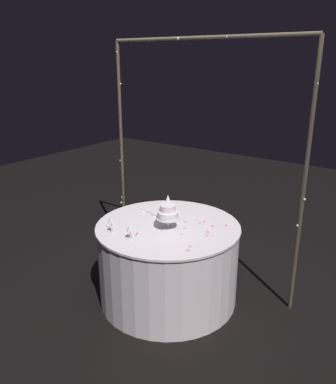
% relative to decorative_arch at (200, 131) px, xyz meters
% --- Properties ---
extents(ground_plane, '(12.00, 12.00, 0.00)m').
position_rel_decorative_arch_xyz_m(ground_plane, '(0.00, -0.54, -1.60)').
color(ground_plane, black).
extents(decorative_arch, '(2.17, 0.06, 2.47)m').
position_rel_decorative_arch_xyz_m(decorative_arch, '(0.00, 0.00, 0.00)').
color(decorative_arch, '#473D2D').
rests_on(decorative_arch, ground).
extents(main_table, '(1.36, 1.36, 0.78)m').
position_rel_decorative_arch_xyz_m(main_table, '(0.00, -0.54, -1.20)').
color(main_table, white).
rests_on(main_table, ground).
extents(tiered_cake, '(0.22, 0.22, 0.23)m').
position_rel_decorative_arch_xyz_m(tiered_cake, '(0.04, -0.60, -0.66)').
color(tiered_cake, silver).
rests_on(tiered_cake, main_table).
extents(wine_glass_0, '(0.06, 0.06, 0.16)m').
position_rel_decorative_arch_xyz_m(wine_glass_0, '(-0.32, -0.98, -0.69)').
color(wine_glass_0, silver).
rests_on(wine_glass_0, main_table).
extents(wine_glass_1, '(0.06, 0.06, 0.14)m').
position_rel_decorative_arch_xyz_m(wine_glass_1, '(-0.09, -0.98, -0.71)').
color(wine_glass_1, silver).
rests_on(wine_glass_1, main_table).
extents(wine_glass_2, '(0.06, 0.06, 0.15)m').
position_rel_decorative_arch_xyz_m(wine_glass_2, '(-0.25, -0.20, -0.70)').
color(wine_glass_2, silver).
rests_on(wine_glass_2, main_table).
extents(cake_knife, '(0.29, 0.08, 0.01)m').
position_rel_decorative_arch_xyz_m(cake_knife, '(-0.36, -0.40, -0.81)').
color(cake_knife, silver).
rests_on(cake_knife, main_table).
extents(rose_petal_0, '(0.04, 0.04, 0.00)m').
position_rel_decorative_arch_xyz_m(rose_petal_0, '(-0.11, -0.86, -0.81)').
color(rose_petal_0, '#EA6B84').
rests_on(rose_petal_0, main_table).
extents(rose_petal_1, '(0.04, 0.03, 0.00)m').
position_rel_decorative_arch_xyz_m(rose_petal_1, '(0.38, -0.46, -0.81)').
color(rose_petal_1, '#EA6B84').
rests_on(rose_petal_1, main_table).
extents(rose_petal_2, '(0.03, 0.04, 0.00)m').
position_rel_decorative_arch_xyz_m(rose_petal_2, '(0.22, -0.64, -0.81)').
color(rose_petal_2, '#EA6B84').
rests_on(rose_petal_2, main_table).
extents(rose_petal_3, '(0.03, 0.02, 0.00)m').
position_rel_decorative_arch_xyz_m(rose_petal_3, '(0.17, -0.52, -0.81)').
color(rose_petal_3, '#EA6B84').
rests_on(rose_petal_3, main_table).
extents(rose_petal_4, '(0.02, 0.03, 0.00)m').
position_rel_decorative_arch_xyz_m(rose_petal_4, '(0.22, -0.34, -0.81)').
color(rose_petal_4, '#EA6B84').
rests_on(rose_petal_4, main_table).
extents(rose_petal_5, '(0.02, 0.03, 0.00)m').
position_rel_decorative_arch_xyz_m(rose_petal_5, '(0.08, -0.38, -0.81)').
color(rose_petal_5, '#EA6B84').
rests_on(rose_petal_5, main_table).
extents(rose_petal_6, '(0.04, 0.03, 0.00)m').
position_rel_decorative_arch_xyz_m(rose_petal_6, '(0.41, -0.53, -0.81)').
color(rose_petal_6, '#EA6B84').
rests_on(rose_petal_6, main_table).
extents(rose_petal_7, '(0.02, 0.02, 0.00)m').
position_rel_decorative_arch_xyz_m(rose_petal_7, '(-0.10, -0.45, -0.81)').
color(rose_petal_7, '#EA6B84').
rests_on(rose_petal_7, main_table).
extents(rose_petal_8, '(0.03, 0.04, 0.00)m').
position_rel_decorative_arch_xyz_m(rose_petal_8, '(-0.10, -0.30, -0.81)').
color(rose_petal_8, '#EA6B84').
rests_on(rose_petal_8, main_table).
extents(rose_petal_9, '(0.03, 0.03, 0.00)m').
position_rel_decorative_arch_xyz_m(rose_petal_9, '(-0.43, -0.90, -0.81)').
color(rose_petal_9, '#EA6B84').
rests_on(rose_petal_9, main_table).
extents(rose_petal_10, '(0.04, 0.05, 0.00)m').
position_rel_decorative_arch_xyz_m(rose_petal_10, '(0.43, -0.86, -0.81)').
color(rose_petal_10, '#EA6B84').
rests_on(rose_petal_10, main_table).
extents(rose_petal_11, '(0.04, 0.04, 0.00)m').
position_rel_decorative_arch_xyz_m(rose_petal_11, '(0.41, -0.79, -0.81)').
color(rose_petal_11, '#EA6B84').
rests_on(rose_petal_11, main_table).
extents(rose_petal_12, '(0.04, 0.04, 0.00)m').
position_rel_decorative_arch_xyz_m(rose_petal_12, '(-0.10, -0.89, -0.81)').
color(rose_petal_12, '#EA6B84').
rests_on(rose_petal_12, main_table).
extents(rose_petal_13, '(0.05, 0.04, 0.00)m').
position_rel_decorative_arch_xyz_m(rose_petal_13, '(-0.06, -0.46, -0.81)').
color(rose_petal_13, '#EA6B84').
rests_on(rose_petal_13, main_table).
extents(rose_petal_14, '(0.04, 0.04, 0.00)m').
position_rel_decorative_arch_xyz_m(rose_petal_14, '(0.24, -0.27, -0.81)').
color(rose_petal_14, '#EA6B84').
rests_on(rose_petal_14, main_table).
extents(rose_petal_15, '(0.04, 0.04, 0.00)m').
position_rel_decorative_arch_xyz_m(rose_petal_15, '(0.35, -0.32, -0.81)').
color(rose_petal_15, '#EA6B84').
rests_on(rose_petal_15, main_table).
extents(rose_petal_16, '(0.04, 0.05, 0.00)m').
position_rel_decorative_arch_xyz_m(rose_petal_16, '(0.45, -0.23, -0.81)').
color(rose_petal_16, '#EA6B84').
rests_on(rose_petal_16, main_table).
extents(rose_petal_17, '(0.02, 0.03, 0.00)m').
position_rel_decorative_arch_xyz_m(rose_petal_17, '(-0.27, -0.43, -0.81)').
color(rose_petal_17, '#EA6B84').
rests_on(rose_petal_17, main_table).
extents(rose_petal_18, '(0.04, 0.03, 0.00)m').
position_rel_decorative_arch_xyz_m(rose_petal_18, '(-0.05, -0.49, -0.81)').
color(rose_petal_18, '#EA6B84').
rests_on(rose_petal_18, main_table).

